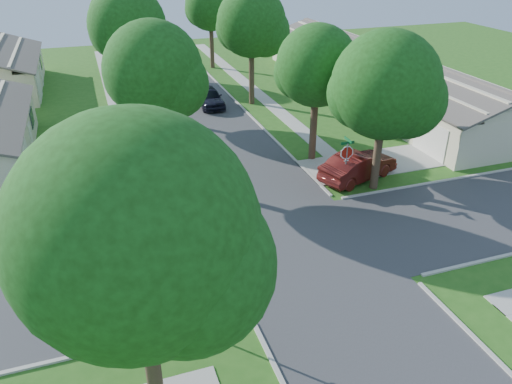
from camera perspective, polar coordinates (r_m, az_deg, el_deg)
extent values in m
plane|color=#265818|center=(22.94, 5.04, -6.38)|extent=(100.00, 100.00, 0.00)
cube|color=#333335|center=(22.94, 5.04, -6.37)|extent=(7.00, 100.00, 0.02)
cube|color=#9E9B91|center=(47.26, -0.81, 12.02)|extent=(1.20, 40.00, 0.04)
cube|color=#9E9B91|center=(45.14, -15.93, 10.21)|extent=(1.20, 40.00, 0.04)
cube|color=#9E9B91|center=(31.78, 13.07, 3.23)|extent=(8.80, 3.60, 0.05)
cube|color=gray|center=(17.32, -3.14, -13.80)|extent=(0.06, 0.06, 2.70)
cylinder|color=white|center=(16.80, -3.22, -11.76)|extent=(1.05, 0.02, 1.05)
cylinder|color=#AB160B|center=(16.80, -3.22, -11.76)|extent=(0.90, 0.03, 0.90)
cube|color=#AB160B|center=(17.11, -3.17, -12.98)|extent=(0.34, 0.03, 0.12)
cube|color=white|center=(17.11, -3.17, -12.98)|extent=(0.30, 0.03, 0.08)
cube|color=#0C5426|center=(16.45, -3.27, -10.23)|extent=(0.80, 0.02, 0.16)
cube|color=#0C5426|center=(16.34, -3.29, -9.73)|extent=(0.02, 0.80, 0.16)
cube|color=gray|center=(27.84, 10.20, 2.93)|extent=(0.06, 0.06, 2.70)
cylinder|color=white|center=(27.52, 10.34, 4.44)|extent=(1.05, 0.02, 1.05)
cylinder|color=#AB160B|center=(27.52, 10.34, 4.44)|extent=(0.90, 0.03, 0.90)
cube|color=#AB160B|center=(27.71, 10.26, 3.55)|extent=(0.34, 0.03, 0.12)
cube|color=white|center=(27.71, 10.26, 3.55)|extent=(0.30, 0.03, 0.08)
cube|color=#0C5426|center=(27.30, 10.44, 5.54)|extent=(0.80, 0.02, 0.16)
cube|color=#0C5426|center=(27.24, 10.47, 5.89)|extent=(0.02, 0.80, 0.16)
cylinder|color=#38281C|center=(31.12, 6.57, 7.15)|extent=(0.44, 0.44, 3.95)
sphere|color=#163E0F|center=(29.98, 6.98, 14.15)|extent=(4.80, 4.80, 4.80)
sphere|color=#163E0F|center=(30.08, 8.79, 12.89)|extent=(3.46, 3.46, 3.46)
sphere|color=#163E0F|center=(30.33, 5.17, 13.46)|extent=(3.26, 3.26, 3.26)
cylinder|color=#38281C|center=(41.69, -0.50, 12.90)|extent=(0.44, 0.44, 4.30)
sphere|color=#163E0F|center=(40.80, -0.53, 18.84)|extent=(5.40, 5.40, 5.40)
sphere|color=#163E0F|center=(40.71, 1.05, 17.85)|extent=(3.89, 3.89, 3.89)
sphere|color=#163E0F|center=(41.27, -1.96, 18.17)|extent=(3.67, 3.67, 3.67)
cylinder|color=#38281C|center=(53.88, -5.06, 16.16)|extent=(0.44, 0.44, 4.20)
sphere|color=#163E0F|center=(53.21, -5.26, 20.51)|extent=(5.00, 5.00, 5.00)
sphere|color=#163E0F|center=(53.03, -4.11, 19.84)|extent=(3.60, 3.60, 3.60)
sphere|color=#163E0F|center=(53.70, -6.23, 19.99)|extent=(3.40, 3.40, 3.40)
cylinder|color=#38281C|center=(28.54, -10.87, 5.20)|extent=(0.44, 0.44, 4.25)
sphere|color=#163E0F|center=(27.23, -11.68, 13.47)|extent=(5.20, 5.20, 5.20)
sphere|color=#163E0F|center=(27.02, -9.44, 12.13)|extent=(3.74, 3.74, 3.74)
sphere|color=#163E0F|center=(27.90, -13.40, 12.53)|extent=(3.54, 3.54, 3.54)
cylinder|color=#38281C|center=(39.83, -13.71, 11.52)|extent=(0.44, 0.44, 4.44)
sphere|color=#163E0F|center=(38.86, -14.49, 17.94)|extent=(5.60, 5.60, 5.60)
sphere|color=#163E0F|center=(38.53, -12.76, 16.98)|extent=(4.03, 4.03, 4.03)
sphere|color=#163E0F|center=(39.58, -15.76, 17.13)|extent=(3.81, 3.81, 3.81)
cylinder|color=#38281C|center=(52.49, -15.38, 14.84)|extent=(0.44, 0.44, 3.90)
sphere|color=#163E0F|center=(51.84, -15.93, 18.90)|extent=(4.60, 4.60, 4.60)
sphere|color=#163E0F|center=(51.52, -14.87, 18.33)|extent=(3.31, 3.31, 3.31)
sphere|color=#163E0F|center=(52.43, -16.70, 18.38)|extent=(3.13, 3.13, 3.13)
cylinder|color=#38281C|center=(14.90, -11.61, -19.51)|extent=(0.44, 0.44, 4.04)
sphere|color=#163E0F|center=(12.03, -13.64, -4.61)|extent=(6.00, 6.00, 6.00)
sphere|color=#163E0F|center=(12.04, -7.91, -8.29)|extent=(4.32, 4.32, 4.32)
sphere|color=#163E0F|center=(12.97, -17.68, -5.76)|extent=(4.08, 4.08, 4.08)
cylinder|color=#38281C|center=(28.06, 13.64, 3.72)|extent=(0.44, 0.44, 3.54)
sphere|color=#163E0F|center=(26.71, 14.62, 11.74)|extent=(5.60, 5.60, 5.60)
sphere|color=#163E0F|center=(27.00, 16.86, 10.06)|extent=(4.03, 4.03, 4.03)
sphere|color=#163E0F|center=(27.00, 12.15, 10.94)|extent=(3.81, 3.81, 3.81)
cube|color=#C1B898|center=(38.80, 20.74, 8.82)|extent=(8.00, 13.00, 2.80)
cube|color=#443F3B|center=(39.53, 23.56, 11.77)|extent=(4.42, 13.60, 1.56)
cube|color=#443F3B|center=(37.02, 18.79, 11.62)|extent=(4.42, 13.60, 1.56)
cube|color=silver|center=(33.61, 19.25, 5.73)|extent=(0.06, 3.20, 2.20)
cube|color=silver|center=(37.07, 15.09, 8.17)|extent=(0.06, 0.90, 2.00)
cube|color=#1E2633|center=(38.97, 13.12, 10.20)|extent=(0.06, 1.80, 1.10)
cube|color=#C1B898|center=(53.35, 8.64, 15.07)|extent=(8.00, 13.00, 2.80)
cube|color=#443F3B|center=(53.88, 10.79, 17.26)|extent=(4.42, 13.60, 1.56)
cube|color=#443F3B|center=(52.07, 6.75, 17.19)|extent=(4.42, 13.60, 1.56)
cube|color=silver|center=(48.27, 6.35, 13.52)|extent=(0.06, 3.20, 2.20)
cube|color=silver|center=(52.33, 4.21, 14.61)|extent=(0.06, 0.90, 2.00)
cube|color=#1E2633|center=(54.56, 3.14, 15.77)|extent=(0.06, 1.80, 1.10)
cube|color=silver|center=(30.93, -24.72, 2.79)|extent=(0.06, 3.20, 2.20)
cube|color=silver|center=(35.18, -24.28, 5.58)|extent=(0.06, 0.90, 2.00)
cube|color=#1E2633|center=(37.45, -24.24, 7.76)|extent=(0.06, 1.80, 1.10)
cube|color=#443F3B|center=(50.48, -26.22, 14.32)|extent=(4.42, 13.60, 1.56)
cube|color=silver|center=(47.00, -23.54, 11.03)|extent=(0.06, 3.20, 2.20)
cube|color=silver|center=(51.43, -23.33, 12.25)|extent=(0.06, 0.90, 2.00)
cube|color=#1E2633|center=(53.84, -23.34, 13.47)|extent=(0.06, 1.80, 1.10)
imported|color=#511410|center=(29.29, 11.63, 2.95)|extent=(5.30, 3.31, 1.65)
imported|color=black|center=(41.58, -5.36, 10.78)|extent=(1.85, 4.58, 1.56)
imported|color=black|center=(52.03, -13.43, 13.48)|extent=(2.35, 4.71, 1.31)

